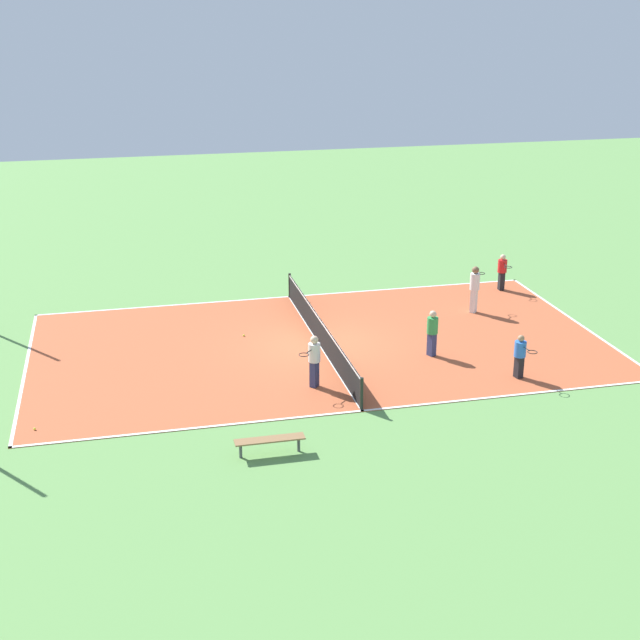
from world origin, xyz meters
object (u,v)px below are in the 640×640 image
(player_far_green, at_px, (432,330))
(tennis_ball_midcourt, at_px, (35,429))
(tennis_net, at_px, (320,331))
(player_coach_red, at_px, (502,270))
(player_near_blue, at_px, (520,354))
(tennis_ball_far_baseline, at_px, (244,335))
(player_far_white, at_px, (314,358))
(player_near_white, at_px, (475,286))
(bench, at_px, (270,441))

(player_far_green, distance_m, tennis_ball_midcourt, 12.60)
(tennis_net, height_order, player_coach_red, player_coach_red)
(player_far_green, bearing_deg, tennis_ball_midcourt, 78.91)
(player_near_blue, height_order, tennis_ball_far_baseline, player_near_blue)
(player_coach_red, height_order, player_far_white, player_far_white)
(tennis_net, relative_size, player_near_white, 5.91)
(bench, xyz_separation_m, tennis_ball_midcourt, (2.76, 5.97, -0.34))
(player_coach_red, distance_m, player_near_white, 3.10)
(tennis_net, distance_m, player_near_blue, 6.72)
(tennis_net, bearing_deg, player_coach_red, -63.66)
(player_coach_red, bearing_deg, player_near_white, -40.16)
(player_coach_red, relative_size, player_near_white, 0.83)
(player_far_green, height_order, tennis_ball_midcourt, player_far_green)
(tennis_net, distance_m, player_coach_red, 9.41)
(bench, bearing_deg, player_far_green, -139.57)
(player_near_blue, relative_size, tennis_ball_far_baseline, 20.43)
(player_near_blue, height_order, player_far_green, player_far_green)
(bench, bearing_deg, tennis_net, -112.72)
(bench, bearing_deg, tennis_ball_midcourt, -24.80)
(player_near_blue, xyz_separation_m, player_far_green, (2.33, 1.99, 0.09))
(player_near_white, relative_size, tennis_ball_midcourt, 25.96)
(player_near_blue, bearing_deg, tennis_ball_midcourt, -98.97)
(player_coach_red, bearing_deg, player_near_blue, -17.59)
(bench, height_order, tennis_ball_far_baseline, bench)
(tennis_ball_midcourt, distance_m, tennis_ball_far_baseline, 8.74)
(player_coach_red, relative_size, player_far_white, 0.90)
(bench, relative_size, player_far_white, 1.11)
(bench, xyz_separation_m, player_near_white, (9.08, -9.31, 0.65))
(player_near_blue, distance_m, tennis_ball_midcourt, 14.32)
(player_coach_red, height_order, player_near_white, player_near_white)
(player_coach_red, height_order, player_near_blue, player_coach_red)
(bench, distance_m, player_near_white, 13.02)
(player_near_blue, bearing_deg, tennis_net, -137.77)
(player_near_blue, height_order, player_far_white, player_far_white)
(tennis_net, distance_m, bench, 7.76)
(player_far_white, xyz_separation_m, player_near_white, (5.24, -7.27, 0.09))
(bench, xyz_separation_m, player_far_white, (3.84, -2.04, 0.56))
(player_far_white, height_order, tennis_ball_midcourt, player_far_white)
(tennis_net, relative_size, tennis_ball_midcourt, 153.31)
(bench, relative_size, player_near_blue, 1.30)
(bench, height_order, player_far_green, player_far_green)
(player_near_blue, xyz_separation_m, tennis_ball_midcourt, (-0.30, 14.29, -0.75))
(player_far_green, relative_size, tennis_ball_far_baseline, 22.69)
(bench, height_order, tennis_ball_midcourt, bench)
(player_far_white, relative_size, tennis_ball_far_baseline, 23.89)
(player_near_white, bearing_deg, player_far_white, 169.45)
(player_far_green, bearing_deg, bench, 107.28)
(player_near_white, bearing_deg, bench, 177.93)
(tennis_ball_far_baseline, bearing_deg, bench, 175.93)
(tennis_net, bearing_deg, tennis_ball_far_baseline, 60.59)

